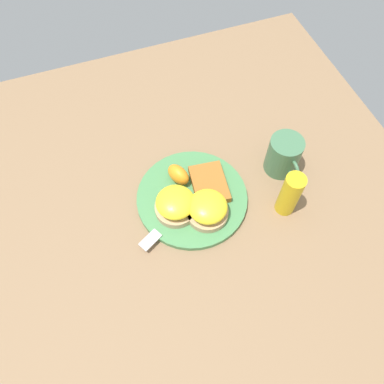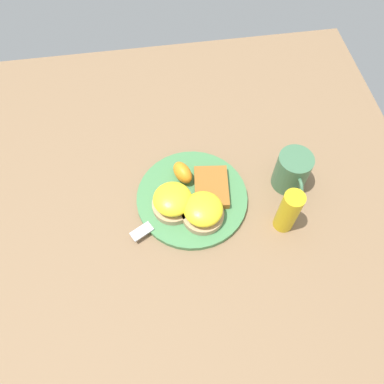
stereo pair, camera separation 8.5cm
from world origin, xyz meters
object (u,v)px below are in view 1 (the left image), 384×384
hashbrown_patty (209,184)px  condiment_bottle (290,194)px  fork (175,216)px  sandwich_benedict_right (208,209)px  sandwich_benedict_left (175,204)px  cup (284,156)px  orange_wedge (178,175)px

hashbrown_patty → condiment_bottle: 0.18m
fork → condiment_bottle: (0.06, 0.25, 0.05)m
sandwich_benedict_right → fork: sandwich_benedict_right is taller
sandwich_benedict_right → fork: bearing=-106.0°
sandwich_benedict_right → hashbrown_patty: (-0.07, 0.03, -0.02)m
sandwich_benedict_left → cup: cup is taller
condiment_bottle → orange_wedge: bearing=-125.4°
condiment_bottle → cup: bearing=158.7°
cup → condiment_bottle: size_ratio=0.90×
sandwich_benedict_left → sandwich_benedict_right: (0.03, 0.06, 0.00)m
sandwich_benedict_left → cup: 0.28m
hashbrown_patty → condiment_bottle: size_ratio=0.86×
fork → cup: (-0.05, 0.29, 0.03)m
hashbrown_patty → condiment_bottle: condiment_bottle is taller
sandwich_benedict_right → hashbrown_patty: 0.08m
sandwich_benedict_left → sandwich_benedict_right: size_ratio=1.00×
fork → condiment_bottle: 0.26m
hashbrown_patty → cup: cup is taller
fork → cup: bearing=99.2°
orange_wedge → sandwich_benedict_left: bearing=-23.1°
hashbrown_patty → fork: hashbrown_patty is taller
orange_wedge → cup: bearing=80.2°
sandwich_benedict_right → orange_wedge: sandwich_benedict_right is taller
orange_wedge → condiment_bottle: condiment_bottle is taller
orange_wedge → condiment_bottle: (0.15, 0.21, 0.03)m
condiment_bottle → fork: bearing=-103.2°
hashbrown_patty → orange_wedge: orange_wedge is taller
sandwich_benedict_right → cup: cup is taller
sandwich_benedict_left → fork: (0.01, -0.01, -0.02)m
sandwich_benedict_left → condiment_bottle: condiment_bottle is taller
cup → condiment_bottle: (0.10, -0.04, 0.01)m
hashbrown_patty → fork: 0.11m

